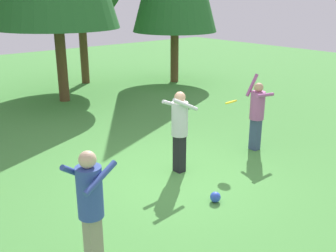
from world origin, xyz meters
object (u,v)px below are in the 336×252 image
object	(u,v)px
person_thrower	(257,110)
person_bystander	(90,201)
person_catcher	(180,125)
ball_blue	(215,197)
frisbee	(231,102)

from	to	relation	value
person_thrower	person_bystander	xyz separation A→B (m)	(-5.20, -1.33, 0.05)
person_catcher	person_bystander	size ratio (longest dim) A/B	1.00
ball_blue	person_bystander	bearing A→B (deg)	-176.22
person_thrower	person_bystander	size ratio (longest dim) A/B	1.05
person_catcher	frisbee	distance (m)	1.37
person_thrower	ball_blue	size ratio (longest dim) A/B	9.32
frisbee	person_thrower	bearing A→B (deg)	-1.64
person_thrower	ball_blue	bearing A→B (deg)	25.56
person_catcher	frisbee	xyz separation A→B (m)	(1.31, -0.22, 0.31)
person_bystander	ball_blue	distance (m)	2.76
person_catcher	person_thrower	bearing A→B (deg)	3.23
person_catcher	frisbee	size ratio (longest dim) A/B	5.35
ball_blue	frisbee	bearing A→B (deg)	34.99
person_bystander	ball_blue	world-z (taller)	person_bystander
person_catcher	person_bystander	xyz separation A→B (m)	(-2.97, -1.58, -0.01)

